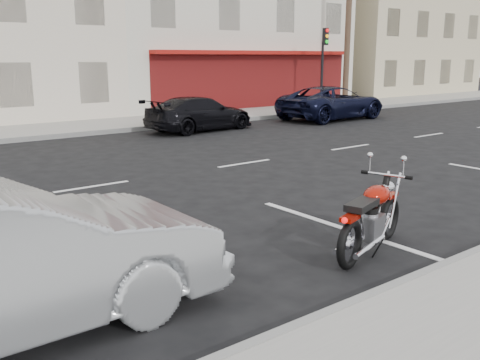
# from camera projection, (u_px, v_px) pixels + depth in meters

# --- Properties ---
(ground) EXTENTS (120.00, 120.00, 0.00)m
(ground) POSITION_uv_depth(u_px,v_px,m) (176.00, 174.00, 12.19)
(ground) COLOR black
(ground) RESTS_ON ground
(bldg_far_east) EXTENTS (12.00, 12.00, 11.00)m
(bldg_far_east) POSITION_uv_depth(u_px,v_px,m) (364.00, 16.00, 39.03)
(bldg_far_east) COLOR beige
(bldg_far_east) RESTS_ON ground
(utility_pole) EXTENTS (1.80, 0.30, 9.00)m
(utility_pole) POSITION_uv_depth(u_px,v_px,m) (349.00, 13.00, 27.00)
(utility_pole) COLOR #422D1E
(utility_pole) RESTS_ON sidewalk_far
(traffic_light) EXTENTS (0.26, 0.30, 3.80)m
(traffic_light) POSITION_uv_depth(u_px,v_px,m) (323.00, 58.00, 26.09)
(traffic_light) COLOR black
(traffic_light) RESTS_ON sidewalk_far
(fire_hydrant) EXTENTS (0.20, 0.20, 0.72)m
(fire_hydrant) POSITION_uv_depth(u_px,v_px,m) (298.00, 101.00, 25.78)
(fire_hydrant) COLOR beige
(fire_hydrant) RESTS_ON sidewalk_far
(motorcycle) EXTENTS (1.98, 0.87, 1.02)m
(motorcycle) POSITION_uv_depth(u_px,v_px,m) (390.00, 208.00, 7.78)
(motorcycle) COLOR black
(motorcycle) RESTS_ON ground
(suv_far) EXTENTS (5.14, 2.55, 1.40)m
(suv_far) POSITION_uv_depth(u_px,v_px,m) (332.00, 103.00, 22.61)
(suv_far) COLOR black
(suv_far) RESTS_ON ground
(car_far) EXTENTS (4.39, 2.17, 1.23)m
(car_far) POSITION_uv_depth(u_px,v_px,m) (200.00, 114.00, 19.17)
(car_far) COLOR black
(car_far) RESTS_ON ground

